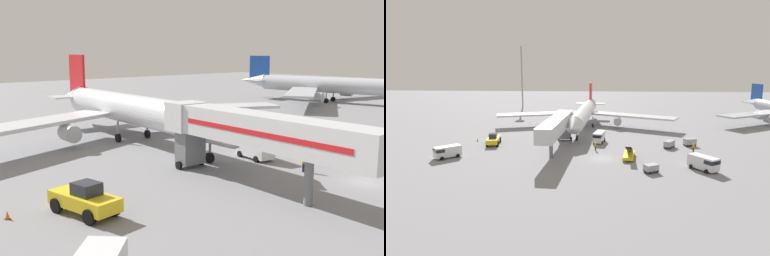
% 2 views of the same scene
% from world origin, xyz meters
% --- Properties ---
extents(ground_plane, '(300.00, 300.00, 0.00)m').
position_xyz_m(ground_plane, '(0.00, 0.00, 0.00)').
color(ground_plane, gray).
extents(airplane_at_gate, '(48.49, 45.45, 10.95)m').
position_xyz_m(airplane_at_gate, '(-4.39, 29.65, 3.97)').
color(airplane_at_gate, silver).
rests_on(airplane_at_gate, ground).
extents(jet_bridge, '(4.81, 23.05, 6.52)m').
position_xyz_m(jet_bridge, '(-8.77, 6.21, 4.85)').
color(jet_bridge, silver).
rests_on(jet_bridge, ground).
extents(pushback_tug, '(3.27, 6.03, 2.42)m').
position_xyz_m(pushback_tug, '(-22.77, 9.34, 1.12)').
color(pushback_tug, yellow).
rests_on(pushback_tug, ground).
extents(service_van_far_right, '(2.81, 5.01, 2.32)m').
position_xyz_m(service_van_far_right, '(-0.55, 12.43, 1.32)').
color(service_van_far_right, white).
rests_on(service_van_far_right, ground).
extents(baggage_cart_far_center, '(2.64, 3.03, 1.47)m').
position_xyz_m(baggage_cart_far_center, '(13.68, 8.74, 0.82)').
color(baggage_cart_far_center, '#38383D').
rests_on(baggage_cart_far_center, ground).
extents(baggage_cart_mid_left, '(2.60, 1.88, 1.55)m').
position_xyz_m(baggage_cart_mid_left, '(18.24, 10.54, 0.86)').
color(baggage_cart_mid_left, '#38383D').
rests_on(baggage_cart_mid_left, ground).
extents(ground_crew_worker_midground, '(0.36, 0.36, 1.73)m').
position_xyz_m(ground_crew_worker_midground, '(-1.26, 5.79, 0.91)').
color(ground_crew_worker_midground, '#1E2333').
rests_on(ground_crew_worker_midground, ground).
extents(safety_cone_bravo, '(0.40, 0.40, 0.61)m').
position_xyz_m(safety_cone_bravo, '(-27.27, 12.15, 0.30)').
color(safety_cone_bravo, black).
rests_on(safety_cone_bravo, ground).
extents(airplane_background, '(47.16, 49.27, 10.32)m').
position_xyz_m(airplane_background, '(54.35, 36.81, 3.82)').
color(airplane_background, '#B7BCC6').
rests_on(airplane_background, ground).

